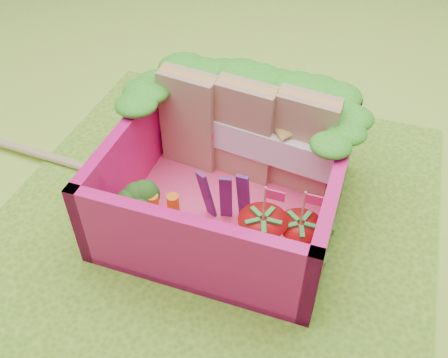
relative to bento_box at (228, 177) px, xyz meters
name	(u,v)px	position (x,y,z in m)	size (l,w,h in m)	color
ground	(219,212)	(-0.05, -0.01, -0.31)	(14.00, 14.00, 0.00)	#9ED33B
placemat	(219,210)	(-0.05, -0.01, -0.29)	(2.60, 2.60, 0.03)	#609922
bento_floor	(228,206)	(0.00, 0.00, -0.25)	(1.30, 1.30, 0.05)	#FF417E
bento_box	(228,177)	(0.00, 0.00, 0.00)	(1.30, 1.30, 0.55)	#E11271
lettuce_ruffle	(253,87)	(0.00, 0.47, 0.33)	(1.43, 0.76, 0.11)	#1E7E16
sandwich_stack	(246,132)	(0.00, 0.32, 0.10)	(1.20, 0.33, 0.66)	#A67B57
broccoli	(139,204)	(-0.42, -0.34, -0.04)	(0.31, 0.31, 0.26)	#78AA52
carrot_sticks	(164,213)	(-0.28, -0.31, -0.09)	(0.18, 0.11, 0.27)	#F35B14
purple_wedges	(225,196)	(0.02, -0.12, -0.04)	(0.28, 0.09, 0.38)	#561C63
strawberry_left	(262,236)	(0.30, -0.30, -0.08)	(0.27, 0.27, 0.51)	red
strawberry_right	(298,238)	(0.49, -0.24, -0.10)	(0.24, 0.24, 0.48)	red
snap_peas	(280,241)	(0.39, -0.21, -0.20)	(0.62, 0.52, 0.05)	#56BB3A
chopsticks	(75,164)	(-1.11, 0.04, -0.25)	(2.51, 0.20, 0.05)	tan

